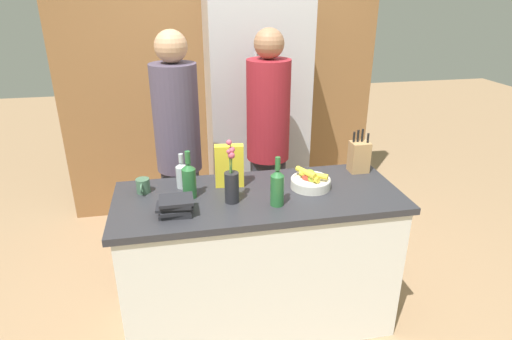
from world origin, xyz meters
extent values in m
plane|color=#A37F5B|center=(0.00, 0.00, 0.00)|extent=(14.00, 14.00, 0.00)
cube|color=silver|center=(0.00, 0.00, 0.44)|extent=(1.61, 0.66, 0.87)
cube|color=#2D2D33|center=(0.00, 0.00, 0.89)|extent=(1.68, 0.69, 0.04)
cube|color=olive|center=(0.00, 1.70, 1.30)|extent=(2.88, 0.12, 2.60)
cube|color=#B7B7BC|center=(0.25, 1.34, 1.00)|extent=(0.82, 0.60, 2.01)
cylinder|color=#B7B7BC|center=(0.19, 1.03, 1.10)|extent=(0.02, 0.02, 1.10)
cylinder|color=silver|center=(0.33, 0.03, 0.94)|extent=(0.24, 0.24, 0.05)
torus|color=silver|center=(0.33, 0.03, 0.97)|extent=(0.24, 0.24, 0.02)
sphere|color=#99B233|center=(0.34, 0.02, 0.98)|extent=(0.08, 0.08, 0.08)
sphere|color=#99B233|center=(0.33, 0.08, 0.98)|extent=(0.07, 0.07, 0.07)
sphere|color=red|center=(0.31, 0.05, 0.97)|extent=(0.07, 0.07, 0.07)
sphere|color=#C64C23|center=(0.33, 0.03, 0.97)|extent=(0.07, 0.07, 0.07)
sphere|color=red|center=(0.32, 0.05, 0.97)|extent=(0.08, 0.08, 0.08)
cylinder|color=yellow|center=(0.32, 0.04, 0.99)|extent=(0.09, 0.16, 0.03)
cylinder|color=yellow|center=(0.34, 0.03, 1.00)|extent=(0.16, 0.12, 0.03)
cylinder|color=yellow|center=(0.30, 0.05, 1.01)|extent=(0.10, 0.16, 0.03)
cube|color=tan|center=(0.71, 0.21, 1.01)|extent=(0.12, 0.10, 0.20)
cylinder|color=black|center=(0.67, 0.23, 1.15)|extent=(0.01, 0.01, 0.08)
cylinder|color=black|center=(0.70, 0.23, 1.15)|extent=(0.01, 0.01, 0.09)
cylinder|color=black|center=(0.73, 0.23, 1.15)|extent=(0.01, 0.01, 0.09)
cylinder|color=black|center=(0.75, 0.20, 1.14)|extent=(0.01, 0.01, 0.07)
cylinder|color=#232328|center=(-0.17, -0.06, 1.00)|extent=(0.08, 0.08, 0.18)
cylinder|color=#477538|center=(-0.16, -0.06, 1.16)|extent=(0.01, 0.01, 0.13)
sphere|color=#C64C66|center=(-0.16, -0.06, 1.22)|extent=(0.03, 0.03, 0.03)
cylinder|color=#477538|center=(-0.16, -0.05, 1.16)|extent=(0.02, 0.01, 0.13)
sphere|color=#C64C66|center=(-0.16, -0.05, 1.22)|extent=(0.03, 0.03, 0.03)
cylinder|color=#477538|center=(-0.17, -0.06, 1.18)|extent=(0.01, 0.02, 0.18)
sphere|color=#C64C66|center=(-0.18, -0.06, 1.27)|extent=(0.03, 0.03, 0.03)
cylinder|color=#477538|center=(-0.17, -0.06, 1.16)|extent=(0.01, 0.02, 0.13)
sphere|color=#C64C66|center=(-0.18, -0.07, 1.22)|extent=(0.02, 0.02, 0.02)
cylinder|color=#477538|center=(-0.17, -0.06, 1.14)|extent=(0.01, 0.01, 0.11)
sphere|color=#C64C66|center=(-0.17, -0.06, 1.20)|extent=(0.04, 0.04, 0.04)
cube|color=yellow|center=(-0.15, 0.15, 1.05)|extent=(0.18, 0.08, 0.26)
cylinder|color=#42664C|center=(-0.66, 0.16, 0.96)|extent=(0.08, 0.08, 0.09)
torus|color=#42664C|center=(-0.67, 0.12, 0.96)|extent=(0.02, 0.06, 0.06)
cube|color=#232328|center=(-0.48, -0.14, 0.93)|extent=(0.18, 0.16, 0.02)
cube|color=#232328|center=(-0.49, -0.15, 0.95)|extent=(0.17, 0.14, 0.02)
cube|color=#232328|center=(-0.49, -0.15, 0.96)|extent=(0.20, 0.13, 0.02)
cube|color=#232328|center=(-0.48, -0.14, 0.98)|extent=(0.18, 0.16, 0.02)
cube|color=#232328|center=(-0.48, -0.15, 1.00)|extent=(0.18, 0.15, 0.02)
cylinder|color=#286633|center=(-0.40, 0.05, 1.00)|extent=(0.08, 0.08, 0.18)
cone|color=#286633|center=(-0.40, 0.05, 1.11)|extent=(0.08, 0.08, 0.03)
cylinder|color=#286633|center=(-0.40, 0.05, 1.16)|extent=(0.03, 0.03, 0.07)
cylinder|color=#B2BCC1|center=(-0.43, 0.19, 0.98)|extent=(0.07, 0.07, 0.13)
cone|color=#B2BCC1|center=(-0.43, 0.19, 1.06)|extent=(0.07, 0.07, 0.03)
cylinder|color=#B2BCC1|center=(-0.43, 0.19, 1.10)|extent=(0.03, 0.03, 0.06)
cylinder|color=#286633|center=(0.07, -0.15, 1.00)|extent=(0.08, 0.08, 0.18)
cone|color=#286633|center=(0.07, -0.15, 1.11)|extent=(0.08, 0.08, 0.03)
cylinder|color=#286633|center=(0.07, -0.15, 1.16)|extent=(0.03, 0.03, 0.07)
cube|color=#383842|center=(-0.44, 0.61, 0.43)|extent=(0.26, 0.20, 0.87)
cylinder|color=#4C4256|center=(-0.44, 0.61, 1.23)|extent=(0.31, 0.31, 0.72)
sphere|color=tan|center=(-0.44, 0.61, 1.69)|extent=(0.21, 0.21, 0.21)
cube|color=#383842|center=(0.21, 0.70, 0.43)|extent=(0.25, 0.18, 0.86)
cylinder|color=maroon|center=(0.21, 0.70, 1.22)|extent=(0.31, 0.31, 0.72)
sphere|color=#996B4C|center=(0.21, 0.70, 1.69)|extent=(0.21, 0.21, 0.21)
camera|label=1|loc=(-0.45, -2.21, 2.03)|focal=30.00mm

